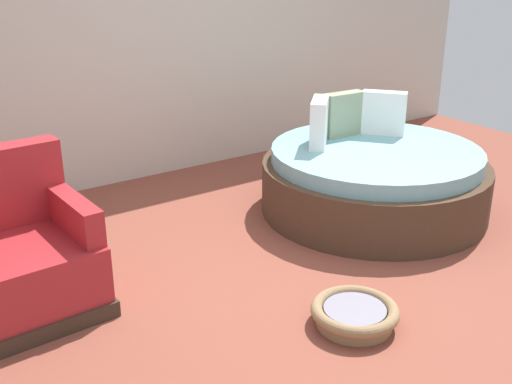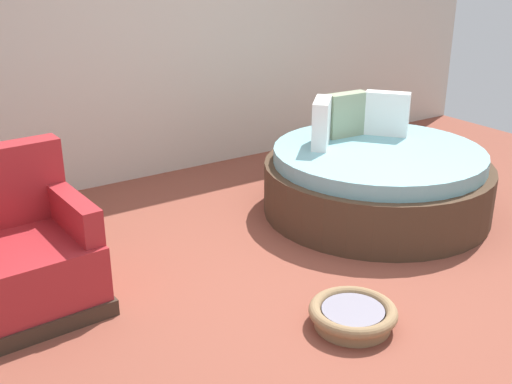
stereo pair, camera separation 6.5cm
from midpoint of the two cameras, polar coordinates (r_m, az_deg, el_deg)
name	(u,v)px [view 1 (the left image)]	position (r m, az deg, el deg)	size (l,w,h in m)	color
ground_plane	(327,283)	(4.15, 6.06, -8.21)	(8.00, 8.00, 0.02)	brown
back_wall	(145,21)	(5.81, -10.39, 15.09)	(8.00, 0.12, 2.84)	beige
round_daybed	(373,179)	(5.17, 10.29, 1.19)	(1.82, 1.82, 0.92)	#473323
red_armchair	(21,257)	(3.97, -21.09, -5.56)	(0.84, 0.84, 0.94)	#38281E
pet_basket	(355,314)	(3.70, 8.46, -10.92)	(0.51, 0.51, 0.13)	#8E704C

